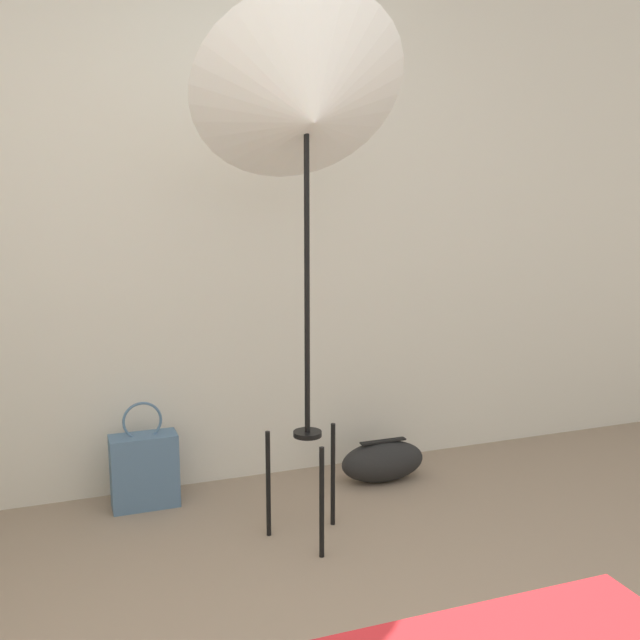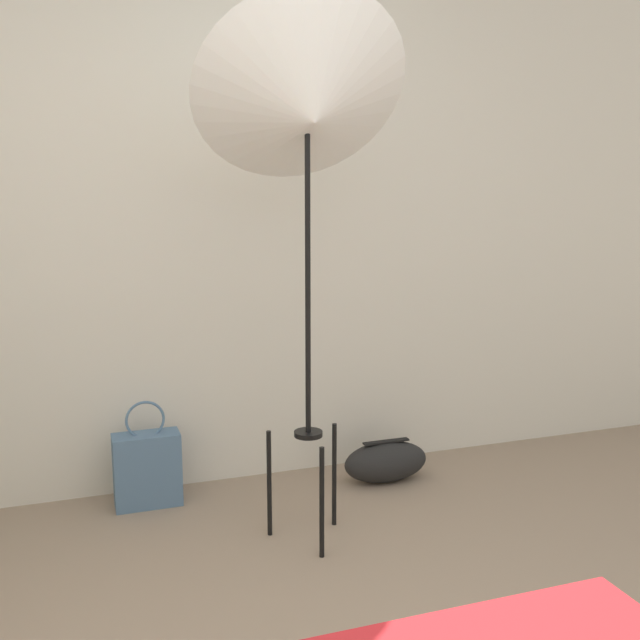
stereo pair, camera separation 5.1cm
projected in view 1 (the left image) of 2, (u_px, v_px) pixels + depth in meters
wall_back at (191, 220)px, 3.50m from camera, size 8.00×0.05×2.60m
photo_umbrella at (306, 108)px, 2.82m from camera, size 0.86×0.71×2.16m
tote_bag at (144, 470)px, 3.42m from camera, size 0.30×0.14×0.50m
duffel_bag at (383, 461)px, 3.73m from camera, size 0.43×0.20×0.21m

